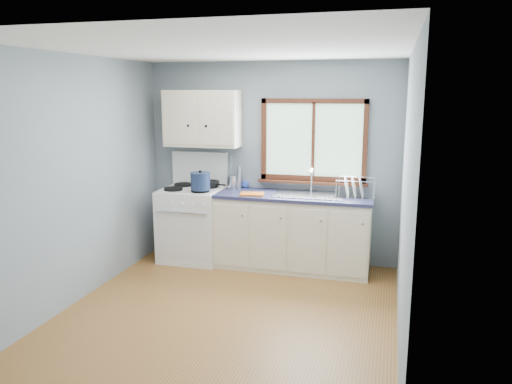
% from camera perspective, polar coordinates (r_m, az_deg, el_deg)
% --- Properties ---
extents(floor, '(3.20, 3.60, 0.02)m').
position_cam_1_polar(floor, '(5.00, -3.39, -13.99)').
color(floor, '#93612D').
rests_on(floor, ground).
extents(ceiling, '(3.20, 3.60, 0.02)m').
position_cam_1_polar(ceiling, '(4.53, -3.78, 16.17)').
color(ceiling, white).
rests_on(ceiling, wall_back).
extents(wall_back, '(3.20, 0.02, 2.50)m').
position_cam_1_polar(wall_back, '(6.32, 1.75, 3.38)').
color(wall_back, gray).
rests_on(wall_back, ground).
extents(wall_front, '(3.20, 0.02, 2.50)m').
position_cam_1_polar(wall_front, '(3.00, -14.89, -6.11)').
color(wall_front, gray).
rests_on(wall_front, ground).
extents(wall_left, '(0.02, 3.60, 2.50)m').
position_cam_1_polar(wall_left, '(5.34, -20.16, 1.19)').
color(wall_left, gray).
rests_on(wall_left, ground).
extents(wall_right, '(0.02, 3.60, 2.50)m').
position_cam_1_polar(wall_right, '(4.36, 16.87, -0.76)').
color(wall_right, gray).
rests_on(wall_right, ground).
extents(gas_range, '(0.76, 0.69, 1.36)m').
position_cam_1_polar(gas_range, '(6.44, -7.26, -3.41)').
color(gas_range, white).
rests_on(gas_range, floor).
extents(base_cabinets, '(1.85, 0.60, 0.88)m').
position_cam_1_polar(base_cabinets, '(6.12, 4.24, -4.98)').
color(base_cabinets, beige).
rests_on(base_cabinets, floor).
extents(countertop, '(1.89, 0.64, 0.04)m').
position_cam_1_polar(countertop, '(5.99, 4.31, -0.48)').
color(countertop, '#1F2140').
rests_on(countertop, base_cabinets).
extents(sink, '(0.84, 0.46, 0.44)m').
position_cam_1_polar(sink, '(5.97, 6.00, -0.96)').
color(sink, silver).
rests_on(sink, countertop).
extents(window, '(1.36, 0.10, 1.03)m').
position_cam_1_polar(window, '(6.15, 6.55, 5.21)').
color(window, '#9EC6A8').
rests_on(window, wall_back).
extents(upper_cabinets, '(0.95, 0.35, 0.70)m').
position_cam_1_polar(upper_cabinets, '(6.34, -6.18, 8.35)').
color(upper_cabinets, beige).
rests_on(upper_cabinets, wall_back).
extents(skillet, '(0.41, 0.33, 0.05)m').
position_cam_1_polar(skillet, '(6.39, -5.33, 1.02)').
color(skillet, black).
rests_on(skillet, gas_range).
extents(stockpot, '(0.25, 0.25, 0.24)m').
position_cam_1_polar(stockpot, '(6.09, -6.37, 1.27)').
color(stockpot, '#182747').
rests_on(stockpot, gas_range).
extents(utensil_crock, '(0.14, 0.14, 0.41)m').
position_cam_1_polar(utensil_crock, '(6.37, -2.74, 1.19)').
color(utensil_crock, silver).
rests_on(utensil_crock, countertop).
extents(thermos, '(0.09, 0.09, 0.28)m').
position_cam_1_polar(thermos, '(6.33, -1.98, 1.67)').
color(thermos, silver).
rests_on(thermos, countertop).
extents(soap_bottle, '(0.09, 0.09, 0.23)m').
position_cam_1_polar(soap_bottle, '(6.37, -1.30, 1.48)').
color(soap_bottle, blue).
rests_on(soap_bottle, countertop).
extents(dish_towel, '(0.31, 0.24, 0.02)m').
position_cam_1_polar(dish_towel, '(5.95, -0.46, -0.24)').
color(dish_towel, '#C15D18').
rests_on(dish_towel, countertop).
extents(dish_rack, '(0.45, 0.34, 0.23)m').
position_cam_1_polar(dish_rack, '(5.94, 11.23, 0.02)').
color(dish_rack, silver).
rests_on(dish_rack, countertop).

